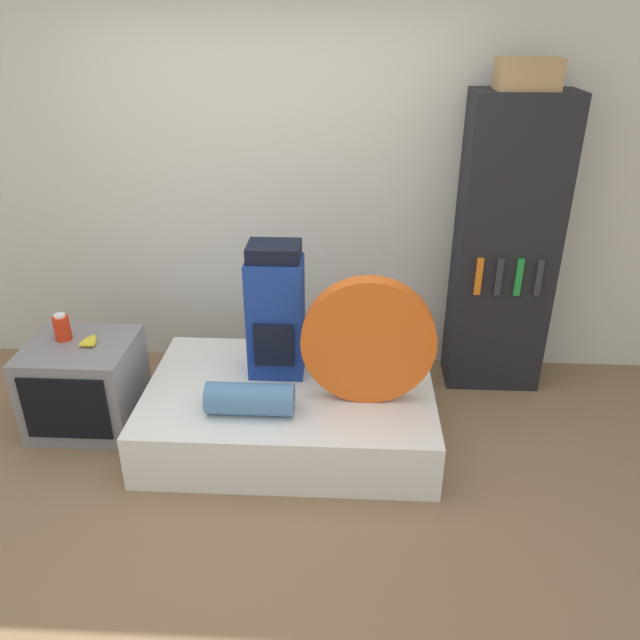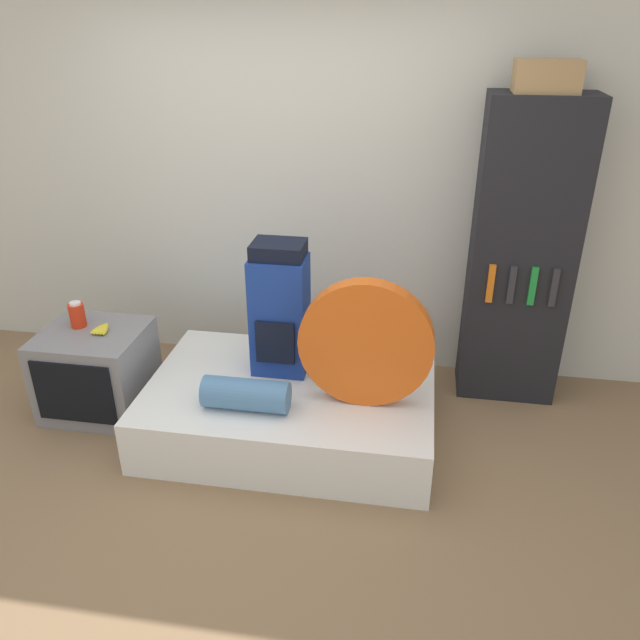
{
  "view_description": "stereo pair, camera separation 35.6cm",
  "coord_description": "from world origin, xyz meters",
  "views": [
    {
      "loc": [
        0.55,
        -2.53,
        2.39
      ],
      "look_at": [
        0.39,
        0.66,
        0.79
      ],
      "focal_mm": 35.0,
      "sensor_mm": 36.0,
      "label": 1
    },
    {
      "loc": [
        0.91,
        -2.49,
        2.39
      ],
      "look_at": [
        0.39,
        0.66,
        0.79
      ],
      "focal_mm": 35.0,
      "sensor_mm": 36.0,
      "label": 2
    }
  ],
  "objects": [
    {
      "name": "television",
      "position": [
        -1.09,
        0.71,
        0.28
      ],
      "size": [
        0.64,
        0.59,
        0.57
      ],
      "color": "gray",
      "rests_on": "ground_plane"
    },
    {
      "name": "cardboard_box",
      "position": [
        1.54,
        1.36,
        2.06
      ],
      "size": [
        0.35,
        0.23,
        0.18
      ],
      "color": "#A88456",
      "rests_on": "bookshelf"
    },
    {
      "name": "bookshelf",
      "position": [
        1.56,
        1.39,
        0.98
      ],
      "size": [
        0.63,
        0.37,
        1.97
      ],
      "color": "black",
      "rests_on": "ground_plane"
    },
    {
      "name": "tent_bag",
      "position": [
        0.66,
        0.55,
        0.72
      ],
      "size": [
        0.76,
        0.11,
        0.76
      ],
      "color": "#E05B19",
      "rests_on": "bed"
    },
    {
      "name": "ground_plane",
      "position": [
        0.0,
        0.0,
        0.0
      ],
      "size": [
        16.0,
        16.0,
        0.0
      ],
      "primitive_type": "plane",
      "color": "#846647"
    },
    {
      "name": "bed",
      "position": [
        0.2,
        0.66,
        0.17
      ],
      "size": [
        1.73,
        1.16,
        0.34
      ],
      "color": "white",
      "rests_on": "ground_plane"
    },
    {
      "name": "backpack",
      "position": [
        0.11,
        0.84,
        0.75
      ],
      "size": [
        0.33,
        0.3,
        0.84
      ],
      "color": "navy",
      "rests_on": "bed"
    },
    {
      "name": "wall_back",
      "position": [
        0.0,
        1.64,
        1.3
      ],
      "size": [
        8.0,
        0.05,
        2.6
      ],
      "color": "silver",
      "rests_on": "ground_plane"
    },
    {
      "name": "banana_bunch",
      "position": [
        -1.02,
        0.73,
        0.58
      ],
      "size": [
        0.12,
        0.15,
        0.03
      ],
      "color": "yellow",
      "rests_on": "television"
    },
    {
      "name": "canister",
      "position": [
        -1.2,
        0.78,
        0.65
      ],
      "size": [
        0.1,
        0.1,
        0.17
      ],
      "color": "red",
      "rests_on": "television"
    },
    {
      "name": "sleeping_roll",
      "position": [
        0.01,
        0.37,
        0.44
      ],
      "size": [
        0.49,
        0.18,
        0.18
      ],
      "color": "teal",
      "rests_on": "bed"
    }
  ]
}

